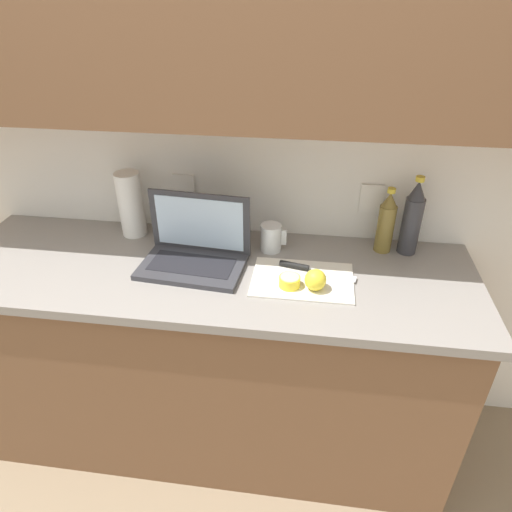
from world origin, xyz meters
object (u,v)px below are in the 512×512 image
Objects in this scene: knife at (304,268)px; measuring_cup at (271,238)px; laptop at (195,249)px; lemon_whole_beside at (315,280)px; bottle_green_soda at (386,223)px; lemon_half_cut at (290,281)px; paper_towel_roll at (131,204)px; bottle_oil_tall at (412,219)px; cutting_board at (302,280)px.

measuring_cup is at bearing 146.66° from knife.
laptop is 0.47m from lemon_whole_beside.
knife is 1.07× the size of bottle_green_soda.
paper_towel_roll is (-0.67, 0.30, 0.11)m from lemon_half_cut.
paper_towel_roll is (-1.11, -0.00, -0.01)m from bottle_oil_tall.
bottle_green_soda is at bearing 45.84° from knife.
bottle_green_soda is at bearing 40.42° from cutting_board.
laptop is 1.27× the size of bottle_oil_tall.
lemon_half_cut is 0.24× the size of bottle_oil_tall.
lemon_whole_beside is 0.24× the size of bottle_oil_tall.
bottle_green_soda is (0.30, 0.20, 0.10)m from knife.
bottle_green_soda is (0.34, 0.31, 0.09)m from lemon_half_cut.
cutting_board is at bearing 48.91° from lemon_half_cut.
bottle_green_soda is (0.71, 0.19, 0.06)m from laptop.
measuring_cup is 0.59m from paper_towel_roll.
knife is (0.00, 0.06, 0.01)m from cutting_board.
paper_towel_roll reaches higher than knife.
lemon_half_cut is 0.99× the size of lemon_whole_beside.
lemon_whole_beside is 0.28× the size of paper_towel_roll.
knife is at bearing 3.32° from laptop.
bottle_oil_tall reaches higher than lemon_half_cut.
measuring_cup is 0.41× the size of paper_towel_roll.
laptop is at bearing -166.70° from bottle_oil_tall.
bottle_oil_tall is at bearing 33.06° from cutting_board.
bottle_oil_tall is at bearing -0.00° from bottle_green_soda.
bottle_green_soda is 0.84× the size of bottle_oil_tall.
bottle_green_soda is (0.26, 0.31, 0.08)m from lemon_whole_beside.
laptop is 5.37× the size of lemon_whole_beside.
lemon_whole_beside is at bearing -22.09° from paper_towel_roll.
lemon_whole_beside is (0.45, -0.12, -0.02)m from laptop.
laptop is at bearing -165.03° from bottle_green_soda.
lemon_whole_beside is 0.48m from bottle_oil_tall.
lemon_half_cut is 0.27m from measuring_cup.
lemon_half_cut is at bearing -100.45° from knife.
paper_towel_roll reaches higher than laptop.
lemon_half_cut is at bearing -24.27° from paper_towel_roll.
lemon_whole_beside reaches higher than lemon_half_cut.
bottle_oil_tall reaches higher than cutting_board.
laptop is 3.67× the size of measuring_cup.
bottle_green_soda is 2.42× the size of measuring_cup.
laptop is 0.38m from lemon_half_cut.
laptop is 0.37m from paper_towel_roll.
cutting_board is 1.27× the size of knife.
cutting_board is 0.24m from measuring_cup.
paper_towel_roll reaches higher than bottle_green_soda.
bottle_oil_tall is at bearing 41.70° from lemon_whole_beside.
laptop is 1.12× the size of cutting_board.
measuring_cup is at bearing -5.51° from paper_towel_roll.
lemon_whole_beside is at bearing -50.73° from cutting_board.
bottle_green_soda is at bearing 0.14° from paper_towel_roll.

